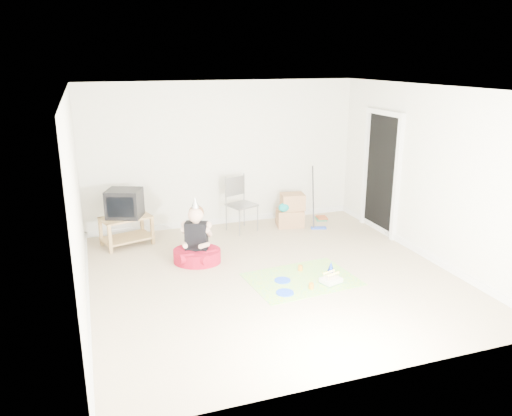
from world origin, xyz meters
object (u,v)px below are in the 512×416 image
object	(u,v)px
tv_stand	(126,228)
birthday_cake	(331,281)
cardboard_boxes	(291,211)
seated_woman	(197,248)
folding_chair	(242,205)
crt_tv	(124,203)

from	to	relation	value
tv_stand	birthday_cake	distance (m)	3.49
cardboard_boxes	birthday_cake	distance (m)	2.49
cardboard_boxes	birthday_cake	size ratio (longest dim) A/B	1.92
seated_woman	cardboard_boxes	bearing A→B (deg)	29.19
cardboard_boxes	seated_woman	distance (m)	2.29
seated_woman	folding_chair	bearing A→B (deg)	47.03
crt_tv	folding_chair	bearing A→B (deg)	23.71
cardboard_boxes	seated_woman	world-z (taller)	seated_woman
tv_stand	cardboard_boxes	distance (m)	2.93
tv_stand	seated_woman	bearing A→B (deg)	-49.27
birthday_cake	seated_woman	bearing A→B (deg)	139.79
folding_chair	cardboard_boxes	size ratio (longest dim) A/B	1.64
crt_tv	birthday_cake	bearing A→B (deg)	-21.99
tv_stand	crt_tv	xyz separation A→B (m)	(0.00, 0.00, 0.43)
birthday_cake	folding_chair	bearing A→B (deg)	101.51
seated_woman	birthday_cake	size ratio (longest dim) A/B	3.30
crt_tv	cardboard_boxes	bearing A→B (deg)	22.48
folding_chair	seated_woman	distance (m)	1.59
crt_tv	seated_woman	bearing A→B (deg)	-27.33
tv_stand	cardboard_boxes	bearing A→B (deg)	0.55
folding_chair	seated_woman	world-z (taller)	seated_woman
crt_tv	cardboard_boxes	size ratio (longest dim) A/B	0.88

